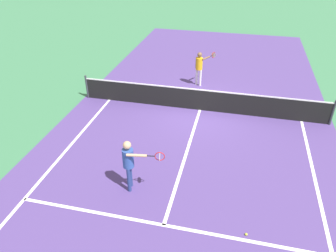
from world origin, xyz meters
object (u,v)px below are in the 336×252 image
at_px(player_far, 200,65).
at_px(tennis_ball_mid_court, 246,234).
at_px(net, 201,100).
at_px(player_near, 129,160).

height_order(player_far, tennis_ball_mid_court, player_far).
bearing_deg(tennis_ball_mid_court, net, 108.63).
bearing_deg(player_far, player_near, -96.04).
xyz_separation_m(player_far, tennis_ball_mid_court, (2.55, -8.77, -1.00)).
distance_m(player_far, tennis_ball_mid_court, 9.19).
xyz_separation_m(net, player_near, (-1.28, -5.26, 0.55)).
xyz_separation_m(net, tennis_ball_mid_court, (2.10, -6.23, -0.46)).
bearing_deg(player_near, net, 76.38).
distance_m(net, player_far, 2.64).
relative_size(net, tennis_ball_mid_court, 157.22).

